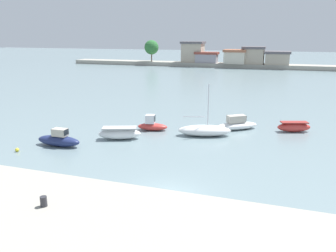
% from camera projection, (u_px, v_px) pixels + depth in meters
% --- Properties ---
extents(ground_plane, '(400.00, 400.00, 0.00)m').
position_uv_depth(ground_plane, '(167.00, 197.00, 21.21)').
color(ground_plane, slate).
extents(seawall_embankment, '(62.84, 7.08, 2.71)m').
position_uv_depth(seawall_embankment, '(108.00, 252.00, 13.75)').
color(seawall_embankment, '#9E998C').
rests_on(seawall_embankment, ground).
extents(mooring_bollard, '(0.29, 0.29, 0.46)m').
position_uv_depth(mooring_bollard, '(44.00, 201.00, 14.59)').
color(mooring_bollard, '#2D2D33').
rests_on(mooring_bollard, seawall_embankment).
extents(moored_boat_0, '(4.33, 1.43, 1.67)m').
position_uv_depth(moored_boat_0, '(59.00, 140.00, 30.86)').
color(moored_boat_0, navy).
rests_on(moored_boat_0, ground).
extents(moored_boat_1, '(4.38, 2.79, 1.20)m').
position_uv_depth(moored_boat_1, '(120.00, 133.00, 32.90)').
color(moored_boat_1, white).
rests_on(moored_boat_1, ground).
extents(moored_boat_2, '(3.37, 1.76, 1.69)m').
position_uv_depth(moored_boat_2, '(152.00, 125.00, 35.95)').
color(moored_boat_2, '#C63833').
rests_on(moored_boat_2, ground).
extents(moored_boat_3, '(5.63, 3.27, 5.25)m').
position_uv_depth(moored_boat_3, '(204.00, 130.00, 33.99)').
color(moored_boat_3, white).
rests_on(moored_boat_3, ground).
extents(moored_boat_4, '(4.77, 3.89, 1.57)m').
position_uv_depth(moored_boat_4, '(237.00, 124.00, 36.22)').
color(moored_boat_4, white).
rests_on(moored_boat_4, ground).
extents(moored_boat_5, '(3.63, 2.08, 1.08)m').
position_uv_depth(moored_boat_5, '(294.00, 127.00, 35.40)').
color(moored_boat_5, '#C63833').
rests_on(moored_boat_5, ground).
extents(mooring_buoy_0, '(0.34, 0.34, 0.34)m').
position_uv_depth(mooring_buoy_0, '(17.00, 150.00, 29.43)').
color(mooring_buoy_0, yellow).
rests_on(mooring_buoy_0, ground).
extents(distant_shoreline, '(124.75, 7.53, 8.16)m').
position_uv_depth(distant_shoreline, '(264.00, 59.00, 101.31)').
color(distant_shoreline, '#9E998C').
rests_on(distant_shoreline, ground).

